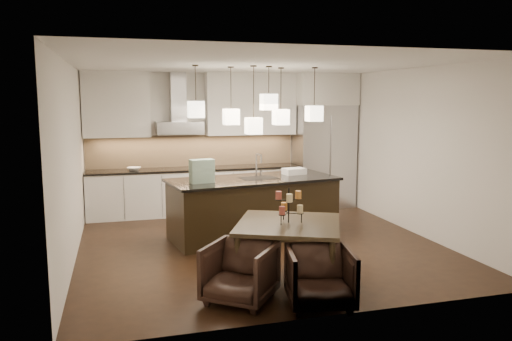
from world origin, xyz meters
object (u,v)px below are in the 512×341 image
object	(u,v)px
armchair_left	(240,273)
island_body	(253,209)
dining_table	(288,252)
armchair_right	(320,278)
refrigerator	(324,156)

from	to	relation	value
armchair_left	island_body	bearing A→B (deg)	109.42
dining_table	armchair_right	world-z (taller)	dining_table
refrigerator	dining_table	world-z (taller)	refrigerator
dining_table	armchair_left	xyz separation A→B (m)	(-0.75, -0.48, -0.04)
refrigerator	island_body	xyz separation A→B (m)	(-2.08, -1.92, -0.60)
island_body	armchair_right	world-z (taller)	island_body
dining_table	armchair_left	distance (m)	0.89
dining_table	island_body	bearing A→B (deg)	111.55
refrigerator	island_body	size ratio (longest dim) A/B	0.80
armchair_left	armchair_right	world-z (taller)	armchair_left
refrigerator	armchair_right	size ratio (longest dim) A/B	2.96
island_body	dining_table	xyz separation A→B (m)	(-0.11, -2.09, -0.10)
dining_table	armchair_left	bearing A→B (deg)	-122.52
refrigerator	dining_table	bearing A→B (deg)	-118.62
refrigerator	dining_table	xyz separation A→B (m)	(-2.19, -4.01, -0.70)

